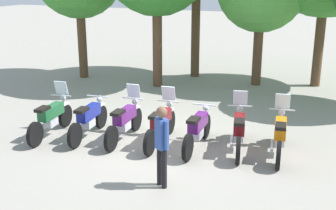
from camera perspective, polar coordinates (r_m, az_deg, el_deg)
name	(u,v)px	position (r m, az deg, el deg)	size (l,w,h in m)	color
ground_plane	(160,144)	(11.13, -1.03, -5.13)	(80.00, 80.00, 0.00)	gray
motorcycle_0	(51,117)	(11.93, -15.17, -1.54)	(0.62, 2.18, 1.37)	black
motorcycle_1	(89,119)	(11.62, -10.43, -1.80)	(0.62, 2.18, 0.99)	black
motorcycle_2	(125,121)	(11.29, -5.74, -2.07)	(0.62, 2.19, 1.37)	black
motorcycle_3	(161,124)	(10.99, -0.95, -2.52)	(0.62, 2.19, 1.37)	black
motorcycle_4	(198,129)	(10.71, 3.94, -3.18)	(0.62, 2.19, 0.99)	black
motorcycle_5	(239,130)	(10.71, 9.34, -3.29)	(0.76, 2.15, 1.37)	black
motorcycle_6	(280,134)	(10.64, 14.57, -3.77)	(0.62, 2.18, 1.37)	black
person_0	(162,141)	(8.60, -0.83, -4.72)	(0.38, 0.31, 1.71)	black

